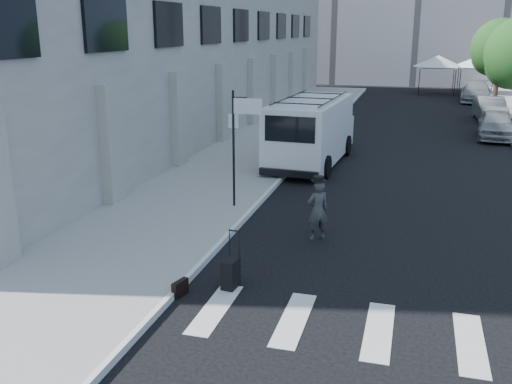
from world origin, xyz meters
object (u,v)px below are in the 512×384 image
Objects in this scene: businessman at (318,210)px; parked_car_c at (476,92)px; parked_car_a at (496,124)px; parked_car_b at (490,109)px; briefcase at (180,288)px; suitcase at (231,273)px; cargo_van at (312,131)px.

parked_car_c is at bearing -136.77° from businessman.
parked_car_a reaches higher than parked_car_b.
parked_car_a is 0.98× the size of parked_car_b.
briefcase is 1.12m from suitcase.
businessman is 1.28× the size of suitcase.
cargo_van reaches higher than suitcase.
cargo_van is 1.68× the size of parked_car_a.
cargo_van is at bearing 98.99° from suitcase.
briefcase is at bearing 26.57° from businessman.
cargo_van reaches higher than businessman.
briefcase is at bearing -107.70° from parked_car_a.
businessman is 4.66m from briefcase.
suitcase is at bearing -109.89° from parked_car_b.
businessman reaches higher than parked_car_c.
cargo_van reaches higher than parked_car_a.
cargo_van is 24.83m from parked_car_c.
parked_car_b reaches higher than briefcase.
parked_car_b reaches higher than suitcase.
briefcase is at bearing -111.26° from parked_car_b.
parked_car_b is (0.32, 5.93, -0.01)m from parked_car_a.
parked_car_b is 0.83× the size of parked_car_c.
parked_car_b is (8.70, 26.56, 0.54)m from briefcase.
parked_car_a is at bearing -145.84° from businessman.
cargo_van is at bearing -113.87° from businessman.
parked_car_c reaches higher than briefcase.
parked_car_a is (8.38, 20.62, 0.55)m from briefcase.
businessman reaches higher than parked_car_a.
businessman is 0.38× the size of parked_car_a.
parked_car_a is (6.20, 16.55, -0.08)m from businessman.
briefcase is (-2.18, -4.07, -0.63)m from businessman.
briefcase is 37.23m from parked_car_c.
parked_car_b is at bearing -85.21° from parked_car_c.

